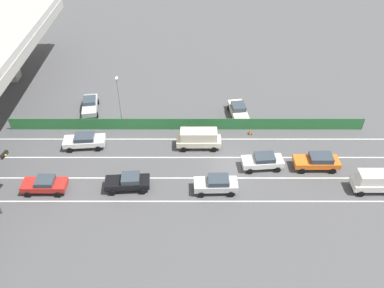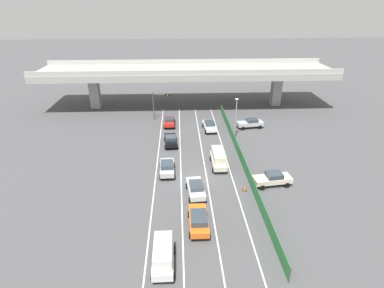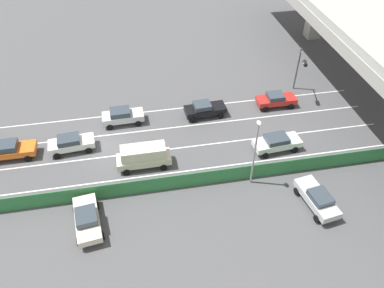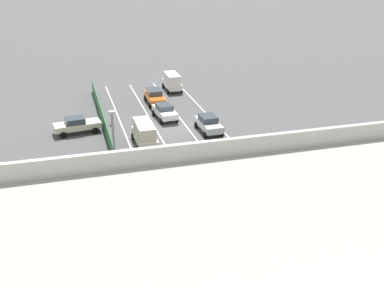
{
  "view_description": "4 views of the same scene",
  "coord_description": "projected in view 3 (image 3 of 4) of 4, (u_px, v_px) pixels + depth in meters",
  "views": [
    {
      "loc": [
        -31.25,
        4.08,
        28.14
      ],
      "look_at": [
        1.89,
        4.09,
        1.65
      ],
      "focal_mm": 37.33,
      "sensor_mm": 36.0,
      "label": 1
    },
    {
      "loc": [
        -1.81,
        -33.49,
        20.64
      ],
      "look_at": [
        0.13,
        8.23,
        1.09
      ],
      "focal_mm": 29.25,
      "sensor_mm": 36.0,
      "label": 2
    },
    {
      "loc": [
        28.96,
        3.07,
        24.68
      ],
      "look_at": [
        2.5,
        7.98,
        1.09
      ],
      "focal_mm": 35.65,
      "sensor_mm": 36.0,
      "label": 3
    },
    {
      "loc": [
        10.15,
        43.28,
        17.11
      ],
      "look_at": [
        0.2,
        8.19,
        1.69
      ],
      "focal_mm": 43.24,
      "sensor_mm": 36.0,
      "label": 4
    }
  ],
  "objects": [
    {
      "name": "street_lamp",
      "position": [
        255.0,
        147.0,
        30.9
      ],
      "size": [
        0.6,
        0.36,
        6.74
      ],
      "color": "gray",
      "rests_on": "ground"
    },
    {
      "name": "car_sedan_silver",
      "position": [
        122.0,
        116.0,
        39.39
      ],
      "size": [
        2.07,
        4.29,
        1.67
      ],
      "color": "#B7BABC",
      "rests_on": "ground"
    },
    {
      "name": "lane_line_mid_right",
      "position": [
        157.0,
        151.0,
        36.71
      ],
      "size": [
        0.14,
        45.5,
        0.01
      ],
      "primitive_type": "cube",
      "color": "silver",
      "rests_on": "ground"
    },
    {
      "name": "parked_wagon_silver",
      "position": [
        317.0,
        198.0,
        31.07
      ],
      "size": [
        4.72,
        2.47,
        1.58
      ],
      "color": "#B2B5B7",
      "rests_on": "ground"
    },
    {
      "name": "lane_line_mid_left",
      "position": [
        154.0,
        130.0,
        39.11
      ],
      "size": [
        0.14,
        45.5,
        0.01
      ],
      "primitive_type": "cube",
      "color": "silver",
      "rests_on": "ground"
    },
    {
      "name": "traffic_cone",
      "position": [
        76.0,
        192.0,
        32.4
      ],
      "size": [
        0.47,
        0.47,
        0.6
      ],
      "color": "orange",
      "rests_on": "ground"
    },
    {
      "name": "car_sedan_red",
      "position": [
        276.0,
        99.0,
        41.74
      ],
      "size": [
        1.99,
        4.29,
        1.54
      ],
      "color": "red",
      "rests_on": "ground"
    },
    {
      "name": "car_taxi_orange",
      "position": [
        8.0,
        150.0,
        35.44
      ],
      "size": [
        2.02,
        4.67,
        1.66
      ],
      "color": "orange",
      "rests_on": "ground"
    },
    {
      "name": "parked_sedan_cream",
      "position": [
        87.0,
        219.0,
        29.48
      ],
      "size": [
        4.79,
        2.48,
        1.63
      ],
      "color": "beige",
      "rests_on": "ground"
    },
    {
      "name": "ground_plane",
      "position": [
        107.0,
        146.0,
        37.26
      ],
      "size": [
        300.0,
        300.0,
        0.0
      ],
      "primitive_type": "plane",
      "color": "#4C4C4F"
    },
    {
      "name": "lane_line_right_edge",
      "position": [
        162.0,
        174.0,
        34.32
      ],
      "size": [
        0.14,
        45.5,
        0.01
      ],
      "primitive_type": "cube",
      "color": "silver",
      "rests_on": "ground"
    },
    {
      "name": "lane_line_left_edge",
      "position": [
        151.0,
        111.0,
        41.5
      ],
      "size": [
        0.14,
        45.5,
        0.01
      ],
      "primitive_type": "cube",
      "color": "silver",
      "rests_on": "ground"
    },
    {
      "name": "car_sedan_white",
      "position": [
        277.0,
        142.0,
        36.3
      ],
      "size": [
        2.3,
        4.64,
        1.57
      ],
      "color": "white",
      "rests_on": "ground"
    },
    {
      "name": "traffic_light",
      "position": [
        300.0,
        66.0,
        41.66
      ],
      "size": [
        3.27,
        1.07,
        5.15
      ],
      "color": "#47474C",
      "rests_on": "ground"
    },
    {
      "name": "car_hatchback_white",
      "position": [
        71.0,
        143.0,
        36.2
      ],
      "size": [
        2.24,
        4.39,
        1.6
      ],
      "color": "silver",
      "rests_on": "ground"
    },
    {
      "name": "green_fence",
      "position": [
        164.0,
        184.0,
        32.42
      ],
      "size": [
        0.1,
        41.6,
        1.54
      ],
      "color": "#2D753D",
      "rests_on": "ground"
    },
    {
      "name": "car_sedan_black",
      "position": [
        204.0,
        109.0,
        40.37
      ],
      "size": [
        2.22,
        4.45,
        1.59
      ],
      "color": "black",
      "rests_on": "ground"
    },
    {
      "name": "car_van_cream",
      "position": [
        144.0,
        156.0,
        34.34
      ],
      "size": [
        1.98,
        4.89,
        2.23
      ],
      "color": "beige",
      "rests_on": "ground"
    }
  ]
}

